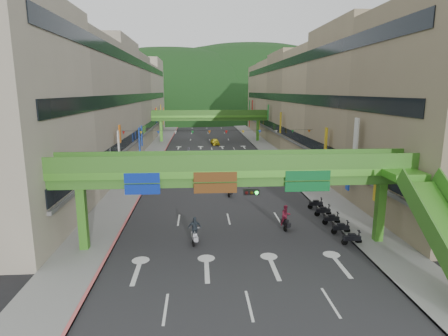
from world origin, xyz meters
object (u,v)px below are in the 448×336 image
at_px(overpass_near, 249,180).
at_px(scooter_rider_mid, 286,217).
at_px(car_silver, 171,163).
at_px(scooter_rider_near, 230,189).
at_px(car_yellow, 215,142).
at_px(pedestrian_red, 309,170).

distance_m(overpass_near, scooter_rider_mid, 6.66).
bearing_deg(car_silver, scooter_rider_mid, -64.69).
distance_m(scooter_rider_near, car_yellow, 39.85).
bearing_deg(scooter_rider_near, pedestrian_red, 36.62).
xyz_separation_m(overpass_near, car_yellow, (-0.01, 54.06, -4.54)).
distance_m(car_silver, car_yellow, 24.91).
bearing_deg(scooter_rider_mid, scooter_rider_near, 110.19).
bearing_deg(scooter_rider_mid, pedestrian_red, 68.07).
relative_size(overpass_near, car_silver, 6.85).
bearing_deg(car_yellow, car_silver, -114.72).
bearing_deg(scooter_rider_near, car_yellow, 89.72).
xyz_separation_m(scooter_rider_near, scooter_rider_mid, (3.84, -10.43, 0.24)).
height_order(car_yellow, pedestrian_red, pedestrian_red).
distance_m(scooter_rider_mid, car_silver, 28.93).
relative_size(car_silver, pedestrian_red, 2.21).
bearing_deg(pedestrian_red, scooter_rider_mid, -122.75).
bearing_deg(overpass_near, car_silver, 104.28).
bearing_deg(car_silver, pedestrian_red, -19.73).
xyz_separation_m(overpass_near, scooter_rider_mid, (3.63, 3.77, -4.12)).
bearing_deg(car_yellow, overpass_near, -96.66).
distance_m(scooter_rider_near, car_silver, 17.83).
bearing_deg(car_silver, scooter_rider_near, -62.86).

